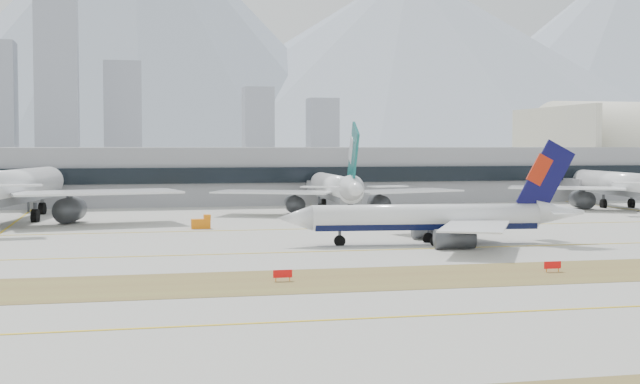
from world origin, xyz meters
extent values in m
plane|color=#A8A59D|center=(0.00, 0.00, 0.00)|extent=(3000.00, 3000.00, 0.00)
cube|color=brown|center=(0.00, -32.00, 0.02)|extent=(360.00, 18.00, 0.06)
cube|color=yellow|center=(0.00, -5.00, 0.03)|extent=(360.00, 0.45, 0.04)
cube|color=yellow|center=(0.00, -55.00, 0.03)|extent=(360.00, 0.45, 0.04)
cube|color=yellow|center=(0.00, 30.00, 0.03)|extent=(360.00, 0.45, 0.04)
cylinder|color=white|center=(18.83, 0.93, 4.33)|extent=(36.22, 7.39, 3.94)
cube|color=black|center=(18.83, 0.93, 3.25)|extent=(35.45, 6.73, 1.77)
cone|color=white|center=(-1.83, 2.93, 4.33)|extent=(5.85, 4.45, 3.94)
cone|color=white|center=(40.74, -1.19, 4.82)|extent=(8.34, 4.69, 3.94)
cube|color=white|center=(24.50, 11.35, 3.74)|extent=(14.04, 21.14, 0.24)
cube|color=white|center=(39.74, 4.05, 5.12)|extent=(4.61, 6.14, 0.16)
cylinder|color=#3F4247|center=(22.14, 7.93, 1.57)|extent=(6.26, 3.52, 2.95)
cube|color=#3F4247|center=(22.14, 7.93, 2.76)|extent=(2.52, 0.53, 1.38)
cube|color=white|center=(22.40, -10.38, 3.74)|extent=(16.86, 21.32, 0.24)
cube|color=white|center=(38.75, -6.14, 5.12)|extent=(5.41, 6.45, 0.16)
cylinder|color=#3F4247|center=(20.74, -6.56, 1.57)|extent=(6.26, 3.52, 2.95)
cube|color=#3F4247|center=(20.74, -6.56, 2.76)|extent=(2.52, 0.53, 1.38)
cube|color=#0A0A3E|center=(38.25, -0.94, 10.32)|extent=(9.71, 1.29, 12.33)
cube|color=#B2210B|center=(37.25, -0.85, 11.65)|extent=(4.41, 0.85, 5.28)
cylinder|color=#3F4247|center=(5.21, 2.25, 1.18)|extent=(0.47, 0.47, 2.36)
cylinder|color=black|center=(5.21, 2.25, 0.69)|extent=(1.83, 0.86, 1.77)
cylinder|color=#3F4247|center=(19.58, -1.71, 1.18)|extent=(0.47, 0.47, 2.36)
cylinder|color=black|center=(19.58, -1.71, 0.69)|extent=(1.83, 0.86, 1.77)
cylinder|color=#3F4247|center=(20.08, 3.38, 1.18)|extent=(0.47, 0.47, 2.36)
cylinder|color=black|center=(20.08, 3.38, 0.69)|extent=(1.83, 0.86, 1.77)
cylinder|color=white|center=(-48.73, 59.28, 7.31)|extent=(16.20, 50.61, 6.65)
cube|color=slate|center=(-48.73, 59.28, 5.49)|extent=(15.02, 49.43, 2.99)
cone|color=white|center=(-43.15, 87.71, 7.31)|extent=(8.00, 8.82, 6.65)
cube|color=white|center=(-32.53, 48.58, 6.32)|extent=(34.11, 20.40, 0.40)
cube|color=white|center=(-45.75, 29.53, 8.64)|extent=(9.83, 5.97, 0.27)
cylinder|color=#3F4247|center=(-37.76, 53.00, 2.66)|extent=(6.51, 9.18, 4.99)
cube|color=#3F4247|center=(-37.76, 53.00, 4.65)|extent=(1.16, 3.52, 2.33)
cylinder|color=#3F4247|center=(-45.05, 78.02, 1.99)|extent=(0.80, 0.80, 3.99)
cylinder|color=black|center=(-45.05, 78.02, 1.16)|extent=(1.72, 3.16, 2.99)
cylinder|color=#3F4247|center=(-44.75, 57.08, 1.99)|extent=(0.80, 0.80, 3.99)
cylinder|color=black|center=(-44.75, 57.08, 1.16)|extent=(1.72, 3.16, 2.99)
cylinder|color=white|center=(20.59, 68.61, 5.98)|extent=(8.17, 41.39, 5.44)
cube|color=slate|center=(20.59, 68.61, 4.49)|extent=(7.30, 40.51, 2.45)
cone|color=white|center=(22.17, 92.26, 5.98)|extent=(5.85, 6.63, 5.44)
cone|color=white|center=(18.92, 43.54, 6.66)|extent=(6.04, 9.48, 5.44)
cube|color=white|center=(34.84, 61.61, 5.17)|extent=(28.54, 19.51, 0.33)
cube|color=white|center=(26.09, 44.77, 7.07)|extent=(8.36, 5.74, 0.22)
cylinder|color=#3F4247|center=(30.14, 64.65, 2.18)|extent=(4.53, 7.11, 4.08)
cube|color=#3F4247|center=(30.14, 64.65, 3.81)|extent=(0.60, 2.88, 1.90)
cube|color=white|center=(5.54, 63.57, 5.17)|extent=(28.71, 22.14, 0.33)
cube|color=white|center=(11.98, 45.72, 7.07)|extent=(8.55, 6.54, 0.22)
cylinder|color=#3F4247|center=(10.60, 65.95, 2.18)|extent=(4.53, 7.11, 4.08)
cube|color=#3F4247|center=(10.60, 65.95, 3.81)|extent=(0.60, 2.88, 1.90)
cube|color=#145B58|center=(19.11, 46.39, 13.12)|extent=(1.25, 11.38, 14.59)
cube|color=#AFB2B9|center=(19.18, 47.53, 14.71)|extent=(0.94, 5.16, 6.24)
cylinder|color=#3F4247|center=(21.64, 84.20, 1.63)|extent=(0.65, 0.65, 3.26)
cylinder|color=black|center=(21.64, 84.20, 0.95)|extent=(1.11, 2.51, 2.45)
cylinder|color=#3F4247|center=(16.99, 67.71, 1.63)|extent=(0.65, 0.65, 3.26)
cylinder|color=black|center=(16.99, 67.71, 0.95)|extent=(1.11, 2.51, 2.45)
cylinder|color=#3F4247|center=(24.04, 67.23, 1.63)|extent=(0.65, 0.65, 3.26)
cylinder|color=black|center=(24.04, 67.23, 0.95)|extent=(1.11, 2.51, 2.45)
cylinder|color=white|center=(92.98, 68.91, 6.14)|extent=(10.72, 42.57, 5.58)
cube|color=slate|center=(92.98, 68.91, 4.61)|extent=(9.78, 41.63, 2.51)
cone|color=white|center=(95.96, 93.05, 6.14)|extent=(6.33, 7.08, 5.58)
cube|color=white|center=(77.26, 64.61, 5.30)|extent=(29.39, 23.75, 0.33)
cube|color=white|center=(82.83, 45.95, 7.26)|extent=(8.82, 7.03, 0.22)
cylinder|color=#3F4247|center=(82.59, 66.76, 2.23)|extent=(5.02, 7.49, 4.19)
cube|color=#3F4247|center=(82.59, 66.76, 3.91)|extent=(0.78, 2.96, 1.95)
cylinder|color=#3F4247|center=(94.94, 84.82, 1.67)|extent=(0.67, 0.67, 3.35)
cylinder|color=black|center=(94.94, 84.82, 0.98)|extent=(1.28, 2.61, 2.51)
cylinder|color=#3F4247|center=(89.23, 68.19, 1.67)|extent=(0.67, 0.67, 3.35)
cylinder|color=black|center=(89.23, 68.19, 0.98)|extent=(1.28, 2.61, 2.51)
cylinder|color=#3F4247|center=(96.43, 67.30, 1.67)|extent=(0.67, 0.67, 3.35)
cylinder|color=black|center=(96.43, 67.30, 0.98)|extent=(1.28, 2.61, 2.51)
cube|color=gray|center=(0.00, 115.00, 7.50)|extent=(280.00, 42.00, 15.00)
cube|color=black|center=(0.00, 93.50, 7.95)|extent=(280.00, 1.20, 4.00)
cube|color=beige|center=(110.00, 135.00, 14.10)|extent=(2.00, 57.00, 27.90)
cube|color=red|center=(-10.06, -32.00, 0.90)|extent=(2.20, 0.15, 0.90)
cylinder|color=orange|center=(-10.86, -32.00, 0.25)|extent=(0.10, 0.10, 0.50)
cylinder|color=orange|center=(-9.26, -32.00, 0.25)|extent=(0.10, 0.10, 0.50)
cube|color=red|center=(23.49, -32.00, 0.90)|extent=(2.20, 0.15, 0.90)
cylinder|color=orange|center=(22.69, -32.00, 0.25)|extent=(0.10, 0.10, 0.50)
cylinder|color=orange|center=(24.29, -32.00, 0.25)|extent=(0.10, 0.10, 0.50)
cube|color=orange|center=(45.02, 47.58, 0.90)|extent=(3.50, 2.00, 1.80)
cube|color=orange|center=(46.22, 47.58, 2.10)|extent=(1.20, 1.80, 1.00)
cylinder|color=black|center=(43.82, 46.78, 0.35)|extent=(0.70, 0.30, 0.70)
cylinder|color=black|center=(43.82, 48.38, 0.35)|extent=(0.70, 0.30, 0.70)
cylinder|color=black|center=(46.22, 46.78, 0.35)|extent=(0.70, 0.30, 0.70)
cylinder|color=black|center=(46.22, 48.38, 0.35)|extent=(0.70, 0.30, 0.70)
cube|color=orange|center=(-13.31, 35.11, 0.90)|extent=(3.50, 2.00, 1.80)
cube|color=orange|center=(-12.11, 35.11, 2.10)|extent=(1.20, 1.80, 1.00)
cylinder|color=black|center=(-14.51, 34.31, 0.35)|extent=(0.70, 0.30, 0.70)
cylinder|color=black|center=(-14.51, 35.91, 0.35)|extent=(0.70, 0.30, 0.70)
cylinder|color=black|center=(-12.11, 34.31, 0.35)|extent=(0.70, 0.30, 0.70)
cylinder|color=black|center=(-12.11, 35.91, 0.35)|extent=(0.70, 0.30, 0.70)
cube|color=gray|center=(-65.00, 450.00, 55.00)|extent=(26.00, 23.40, 110.00)
cube|color=gray|center=(-25.00, 465.00, 35.00)|extent=(24.00, 21.60, 70.00)
cube|color=gray|center=(65.00, 470.00, 27.50)|extent=(20.00, 18.00, 55.00)
cube|color=gray|center=(110.00, 470.00, 24.00)|extent=(20.00, 18.00, 48.00)
cone|color=#9EA8B7|center=(0.00, 1400.00, 211.50)|extent=(900.00, 900.00, 470.00)
cone|color=#9EA8B7|center=(480.00, 1390.00, 157.50)|extent=(1120.00, 1120.00, 350.00)
cone|color=#9EA8B7|center=(950.00, 1430.00, 184.50)|extent=(1000.00, 1000.00, 410.00)
camera|label=1|loc=(-28.21, -131.21, 15.52)|focal=50.00mm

